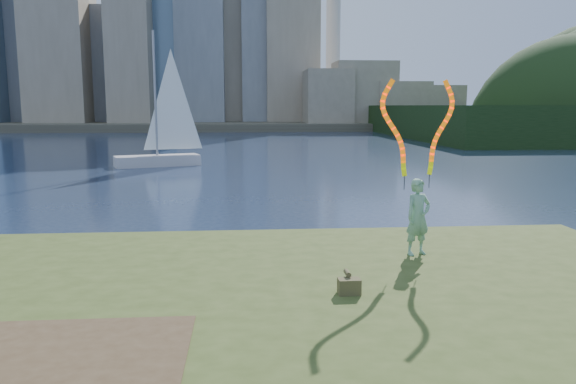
{
  "coord_description": "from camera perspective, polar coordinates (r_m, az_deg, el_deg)",
  "views": [
    {
      "loc": [
        0.14,
        -9.88,
        3.96
      ],
      "look_at": [
        1.02,
        1.0,
        2.28
      ],
      "focal_mm": 35.0,
      "sensor_mm": 36.0,
      "label": 1
    }
  ],
  "objects": [
    {
      "name": "ground",
      "position": [
        10.64,
        -5.17,
        -13.12
      ],
      "size": [
        320.0,
        320.0,
        0.0
      ],
      "primitive_type": "plane",
      "color": "#1B2844",
      "rests_on": "ground"
    },
    {
      "name": "grassy_knoll",
      "position": [
        8.41,
        -5.35,
        -16.8
      ],
      "size": [
        20.0,
        18.0,
        0.8
      ],
      "color": "#3A4A1A",
      "rests_on": "ground"
    },
    {
      "name": "dirt_patch",
      "position": [
        7.75,
        -22.67,
        -15.94
      ],
      "size": [
        3.2,
        3.0,
        0.02
      ],
      "primitive_type": "cube",
      "color": "#47331E",
      "rests_on": "grassy_knoll"
    },
    {
      "name": "far_shore",
      "position": [
        104.93,
        -4.71,
        6.89
      ],
      "size": [
        320.0,
        40.0,
        1.2
      ],
      "primitive_type": "cube",
      "color": "#484335",
      "rests_on": "ground"
    },
    {
      "name": "woman_with_ribbons",
      "position": [
        12.18,
        13.1,
        0.26
      ],
      "size": [
        1.93,
        0.77,
        4.02
      ],
      "rotation": [
        0.0,
        0.0,
        0.36
      ],
      "color": "#206C3B",
      "rests_on": "grassy_knoll"
    },
    {
      "name": "sailboat",
      "position": [
        38.17,
        -12.74,
        4.87
      ],
      "size": [
        5.78,
        3.41,
        8.8
      ],
      "rotation": [
        0.0,
        0.0,
        0.33
      ],
      "color": "beige",
      "rests_on": "ground"
    },
    {
      "name": "canvas_bag",
      "position": [
        9.69,
        6.22,
        -9.41
      ],
      "size": [
        0.38,
        0.43,
        0.36
      ],
      "rotation": [
        0.0,
        0.0,
        0.02
      ],
      "color": "#484925",
      "rests_on": "grassy_knoll"
    }
  ]
}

